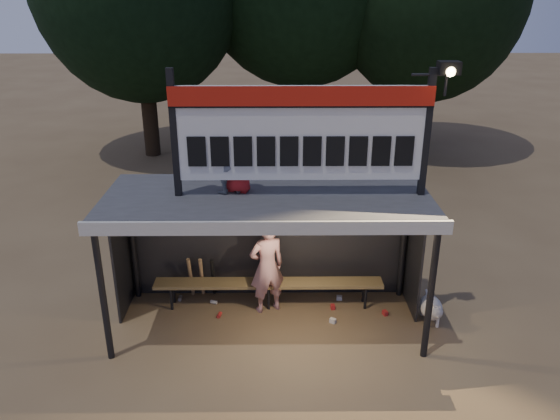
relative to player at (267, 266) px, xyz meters
The scene contains 10 objects.
ground 0.95m from the player, 86.97° to the right, with size 80.00×80.00×0.00m, color brown.
player is the anchor object (origin of this frame).
child_a 2.08m from the player, 153.14° to the right, with size 0.48×0.37×0.98m, color slate.
child_b 2.09m from the player, 148.25° to the right, with size 0.55×0.36×1.12m, color #B11B1D.
dugout_shelter 1.01m from the player, 82.79° to the right, with size 5.10×2.08×2.32m.
scoreboard_assembly 2.58m from the player, 36.46° to the right, with size 4.10×0.27×1.99m.
bench 0.44m from the player, 80.33° to the left, with size 4.00×0.35×0.48m.
dog 2.85m from the player, ahead, with size 0.36×0.81×0.49m.
bats 1.32m from the player, 161.27° to the left, with size 0.48×0.33×0.84m.
litter 0.89m from the player, ahead, with size 3.71×0.87×0.08m.
Camera 1 is at (0.13, -7.80, 5.28)m, focal length 35.00 mm.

